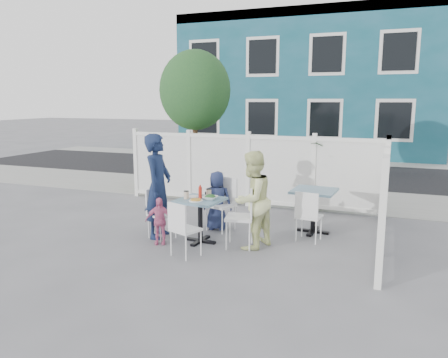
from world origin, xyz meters
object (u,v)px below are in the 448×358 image
(chair_left, at_px, (159,209))
(chair_right, at_px, (245,212))
(man, at_px, (158,186))
(boy, at_px, (217,201))
(woman, at_px, (252,200))
(chair_back, at_px, (224,200))
(spare_table, at_px, (314,199))
(main_table, at_px, (200,209))
(utility_cabinet, at_px, (188,162))
(toddler, at_px, (159,221))
(chair_near, at_px, (182,226))

(chair_left, relative_size, chair_right, 0.85)
(man, bearing_deg, boy, -54.33)
(chair_right, xyz_separation_m, woman, (0.11, 0.02, 0.20))
(chair_back, bearing_deg, spare_table, -146.53)
(main_table, relative_size, chair_back, 0.79)
(main_table, distance_m, chair_back, 0.84)
(utility_cabinet, relative_size, toddler, 1.67)
(spare_table, distance_m, man, 2.77)
(utility_cabinet, relative_size, spare_table, 1.65)
(chair_left, relative_size, chair_back, 0.89)
(chair_left, xyz_separation_m, toddler, (0.18, -0.31, -0.10))
(chair_back, distance_m, chair_near, 1.58)
(chair_right, bearing_deg, main_table, 80.51)
(main_table, xyz_separation_m, chair_left, (-0.77, -0.01, -0.08))
(chair_back, bearing_deg, chair_left, 63.56)
(spare_table, height_order, chair_near, chair_near)
(spare_table, relative_size, boy, 0.73)
(chair_left, bearing_deg, utility_cabinet, -138.42)
(spare_table, height_order, chair_right, chair_right)
(utility_cabinet, bearing_deg, main_table, -70.09)
(utility_cabinet, bearing_deg, woman, -61.41)
(chair_near, bearing_deg, main_table, 113.77)
(spare_table, bearing_deg, toddler, -145.66)
(spare_table, height_order, toddler, same)
(main_table, relative_size, chair_left, 0.89)
(toddler, bearing_deg, woman, -5.96)
(utility_cabinet, height_order, chair_right, utility_cabinet)
(chair_left, bearing_deg, chair_right, 113.76)
(utility_cabinet, height_order, woman, woman)
(man, bearing_deg, spare_table, -72.34)
(chair_right, distance_m, boy, 1.09)
(main_table, bearing_deg, chair_back, 83.04)
(man, bearing_deg, main_table, -99.86)
(chair_right, distance_m, man, 1.61)
(woman, relative_size, toddler, 2.00)
(main_table, bearing_deg, man, 178.26)
(utility_cabinet, xyz_separation_m, chair_near, (2.35, -5.07, -0.16))
(man, bearing_deg, chair_near, -140.86)
(man, bearing_deg, chair_right, -97.81)
(chair_left, height_order, chair_near, chair_left)
(chair_right, height_order, toddler, chair_right)
(main_table, xyz_separation_m, boy, (-0.01, 0.78, -0.03))
(man, bearing_deg, chair_back, -56.41)
(spare_table, height_order, man, man)
(chair_right, relative_size, man, 0.56)
(toddler, bearing_deg, chair_near, -54.27)
(chair_right, bearing_deg, woman, -90.89)
(utility_cabinet, bearing_deg, chair_left, -78.68)
(chair_near, height_order, boy, boy)
(spare_table, xyz_separation_m, boy, (-1.69, -0.44, -0.07))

